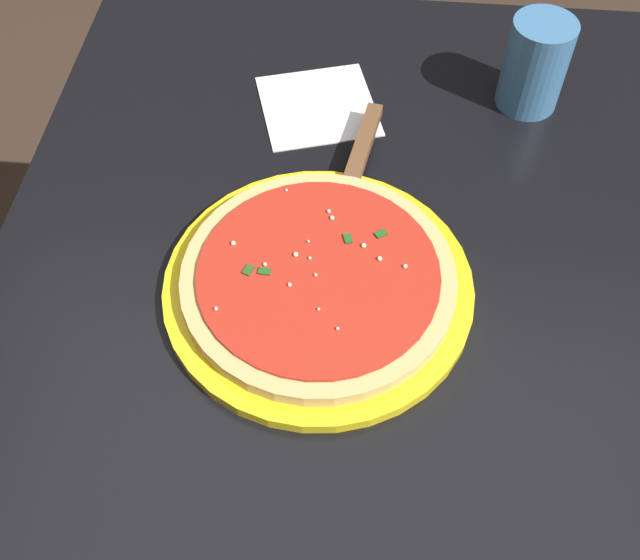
# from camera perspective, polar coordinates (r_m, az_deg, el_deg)

# --- Properties ---
(ground_plane) EXTENTS (5.00, 5.00, 0.00)m
(ground_plane) POSITION_cam_1_polar(r_m,az_deg,el_deg) (1.45, 1.74, -18.55)
(ground_plane) COLOR #38281E
(restaurant_table) EXTENTS (1.03, 0.78, 0.75)m
(restaurant_table) POSITION_cam_1_polar(r_m,az_deg,el_deg) (0.88, 2.72, -6.69)
(restaurant_table) COLOR black
(restaurant_table) RESTS_ON ground_plane
(serving_plate) EXTENTS (0.31, 0.31, 0.01)m
(serving_plate) POSITION_cam_1_polar(r_m,az_deg,el_deg) (0.76, 0.00, -0.58)
(serving_plate) COLOR yellow
(serving_plate) RESTS_ON restaurant_table
(pizza) EXTENTS (0.27, 0.27, 0.02)m
(pizza) POSITION_cam_1_polar(r_m,az_deg,el_deg) (0.75, -0.00, 0.16)
(pizza) COLOR #DBB26B
(pizza) RESTS_ON serving_plate
(pizza_server) EXTENTS (0.22, 0.08, 0.01)m
(pizza_server) POSITION_cam_1_polar(r_m,az_deg,el_deg) (0.85, 2.75, 8.19)
(pizza_server) COLOR silver
(pizza_server) RESTS_ON serving_plate
(cup_tall_drink) EXTENTS (0.07, 0.07, 0.11)m
(cup_tall_drink) POSITION_cam_1_polar(r_m,az_deg,el_deg) (0.96, 16.04, 15.37)
(cup_tall_drink) COLOR teal
(cup_tall_drink) RESTS_ON restaurant_table
(napkin_folded_right) EXTENTS (0.17, 0.17, 0.00)m
(napkin_folded_right) POSITION_cam_1_polar(r_m,az_deg,el_deg) (0.95, -0.04, 13.00)
(napkin_folded_right) COLOR white
(napkin_folded_right) RESTS_ON restaurant_table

